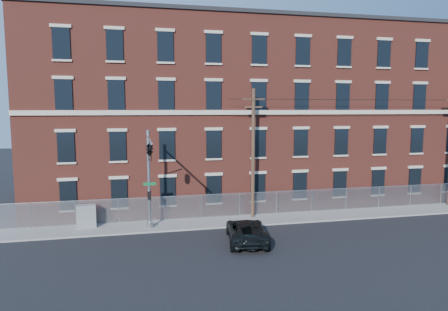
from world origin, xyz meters
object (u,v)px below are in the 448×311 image
utility_cabinet (86,216)px  traffic_signal_mast (149,159)px  utility_pole_near (253,151)px  pickup_truck (247,231)px

utility_cabinet → traffic_signal_mast: bearing=-45.1°
traffic_signal_mast → utility_pole_near: (8.00, 3.42, -0.05)m
pickup_truck → traffic_signal_mast: bearing=-7.9°
utility_cabinet → pickup_truck: bearing=-34.9°
utility_pole_near → pickup_truck: utility_pole_near is taller
traffic_signal_mast → utility_cabinet: traffic_signal_mast is taller
utility_pole_near → pickup_truck: (-1.94, -5.25, -4.61)m
utility_pole_near → utility_cabinet: utility_pole_near is taller
traffic_signal_mast → utility_pole_near: utility_pole_near is taller
traffic_signal_mast → pickup_truck: 7.86m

